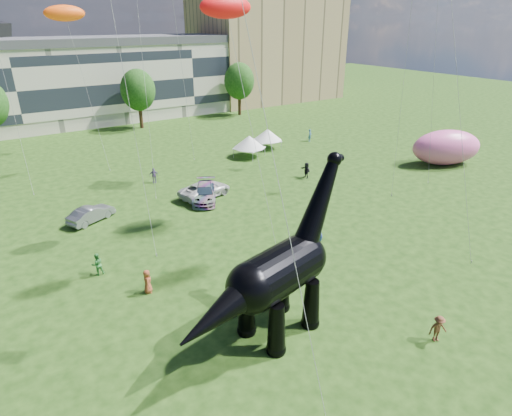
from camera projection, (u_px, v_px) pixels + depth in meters
ground at (342, 344)px, 22.75m from camera, size 220.00×220.00×0.00m
terrace_row at (13, 90)px, 63.52m from camera, size 78.00×11.00×12.00m
apartment_block at (267, 43)px, 87.89m from camera, size 28.00×18.00×22.00m
tree_mid_right at (138, 87)px, 64.58m from camera, size 5.20×5.20×9.44m
tree_far_right at (239, 78)px, 73.63m from camera, size 5.20×5.20×9.44m
dinosaur_sculpture at (274, 277)px, 22.05m from camera, size 11.81×4.50×9.64m
car_grey at (91, 214)px, 36.14m from camera, size 4.32×3.07×1.35m
car_white at (205, 190)px, 41.12m from camera, size 5.65×3.48×1.46m
car_dark at (205, 193)px, 40.26m from camera, size 4.48×5.61×1.52m
gazebo_near at (249, 142)px, 52.52m from camera, size 5.06×5.06×2.66m
gazebo_far at (267, 135)px, 56.00m from camera, size 4.21×4.21×2.57m
inflatable_pink at (446, 147)px, 49.72m from camera, size 9.14×7.07×4.09m
visitors at (177, 228)px, 33.43m from camera, size 57.53×35.73×1.78m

